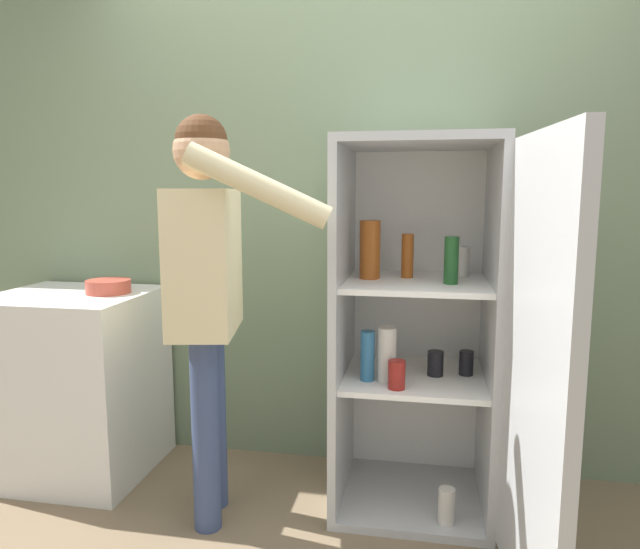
% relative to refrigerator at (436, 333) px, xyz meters
% --- Properties ---
extents(wall_back, '(7.00, 0.06, 2.55)m').
position_rel_refrigerator_xyz_m(wall_back, '(-0.39, 0.46, 0.48)').
color(wall_back, gray).
rests_on(wall_back, ground_plane).
extents(refrigerator, '(0.77, 1.29, 1.60)m').
position_rel_refrigerator_xyz_m(refrigerator, '(0.00, 0.00, 0.00)').
color(refrigerator, '#B7BABC').
rests_on(refrigerator, ground_plane).
extents(person, '(0.71, 0.57, 1.68)m').
position_rel_refrigerator_xyz_m(person, '(-0.92, -0.19, 0.27)').
color(person, '#384770').
rests_on(person, ground_plane).
extents(counter, '(0.72, 0.65, 0.89)m').
position_rel_refrigerator_xyz_m(counter, '(-1.73, 0.09, -0.35)').
color(counter, white).
rests_on(counter, ground_plane).
extents(bowl, '(0.21, 0.21, 0.06)m').
position_rel_refrigerator_xyz_m(bowl, '(-1.55, 0.13, 0.13)').
color(bowl, '#B24738').
rests_on(bowl, counter).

